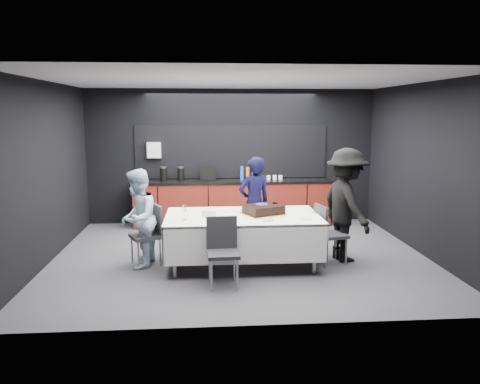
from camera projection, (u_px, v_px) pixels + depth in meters
name	position (u px, v px, depth m)	size (l,w,h in m)	color
ground	(240.00, 257.00, 7.61)	(6.00, 6.00, 0.00)	#47474D
room_shell	(240.00, 142.00, 7.30)	(6.04, 5.04, 2.82)	white
kitchenette	(232.00, 199.00, 9.69)	(4.10, 0.64, 2.05)	#5A150E
party_table	(242.00, 224.00, 7.11)	(2.32, 1.32, 0.78)	#99999E
cake_assembly	(263.00, 210.00, 7.14)	(0.71, 0.66, 0.18)	gold
plate_stack	(209.00, 213.00, 6.99)	(0.22, 0.22, 0.10)	white
loose_plate_near	(216.00, 220.00, 6.74)	(0.22, 0.22, 0.01)	white
loose_plate_right_a	(282.00, 211.00, 7.33)	(0.18, 0.18, 0.01)	white
loose_plate_right_b	(305.00, 219.00, 6.83)	(0.19, 0.19, 0.01)	white
loose_plate_far	(238.00, 210.00, 7.40)	(0.19, 0.19, 0.01)	white
fork_pile	(268.00, 220.00, 6.71)	(0.16, 0.10, 0.02)	white
champagne_flute	(185.00, 209.00, 6.75)	(0.06, 0.06, 0.22)	white
chair_left	(150.00, 230.00, 7.16)	(0.56, 0.56, 0.92)	#2B2C30
chair_right	(327.00, 230.00, 7.17)	(0.49, 0.49, 0.92)	#2B2C30
chair_near	(223.00, 246.00, 6.30)	(0.44, 0.44, 0.92)	#2B2C30
person_center	(254.00, 203.00, 7.95)	(0.58, 0.38, 1.59)	black
person_left	(138.00, 218.00, 7.01)	(0.72, 0.56, 1.49)	#C4E1F6
person_right	(346.00, 205.00, 7.31)	(1.15, 0.66, 1.78)	black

